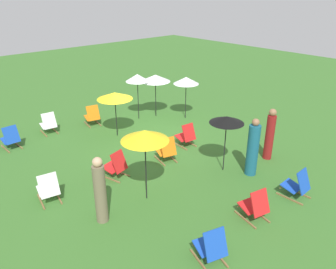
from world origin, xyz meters
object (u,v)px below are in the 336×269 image
deckchair_3 (48,189)px  umbrella_1 (137,78)px  person_1 (100,191)px  deckchair_0 (92,116)px  umbrella_5 (115,96)px  person_2 (270,135)px  deckchair_4 (11,138)px  umbrella_0 (186,81)px  deckchair_7 (166,150)px  person_0 (253,149)px  deckchair_1 (297,185)px  deckchair_8 (255,206)px  deckchair_5 (116,166)px  deckchair_9 (186,136)px  umbrella_3 (227,120)px  umbrella_2 (155,78)px  deckchair_2 (48,124)px  umbrella_4 (145,136)px  deckchair_6 (211,247)px

deckchair_3 → umbrella_1: size_ratio=0.44×
umbrella_1 → person_1: size_ratio=1.12×
deckchair_0 → umbrella_5: 1.96m
umbrella_1 → person_2: umbrella_1 is taller
deckchair_4 → umbrella_0: bearing=161.4°
deckchair_4 → deckchair_7: same height
deckchair_7 → person_0: 2.69m
deckchair_0 → person_0: person_0 is taller
deckchair_3 → umbrella_5: size_ratio=0.50×
deckchair_1 → deckchair_8: size_ratio=0.98×
deckchair_7 → person_0: bearing=133.9°
deckchair_3 → umbrella_0: size_ratio=0.47×
deckchair_5 → deckchair_8: 4.09m
deckchair_8 → deckchair_9: size_ratio=1.02×
deckchair_5 → person_1: person_1 is taller
deckchair_9 → umbrella_3: (0.36, 1.97, 1.28)m
deckchair_3 → umbrella_2: umbrella_2 is taller
umbrella_2 → person_0: bearing=79.5°
deckchair_2 → deckchair_5: bearing=96.6°
deckchair_0 → deckchair_5: same height
umbrella_0 → umbrella_3: umbrella_0 is taller
deckchair_0 → person_2: bearing=124.7°
umbrella_4 → person_2: bearing=168.8°
deckchair_4 → deckchair_9: 6.04m
umbrella_3 → person_0: (-0.43, 0.69, -0.82)m
deckchair_2 → deckchair_3: same height
deckchair_5 → deckchair_1: bearing=111.1°
deckchair_1 → umbrella_2: 7.35m
deckchair_5 → deckchair_6: size_ratio=0.99×
deckchair_3 → deckchair_1: bearing=149.9°
umbrella_5 → umbrella_0: bearing=172.6°
deckchair_5 → umbrella_4: bearing=74.3°
umbrella_0 → deckchair_7: bearing=36.2°
umbrella_2 → deckchair_3: bearing=25.6°
deckchair_7 → person_2: person_2 is taller
deckchair_2 → deckchair_7: 5.00m
deckchair_6 → umbrella_4: 3.01m
deckchair_1 → person_0: person_0 is taller
umbrella_1 → umbrella_5: umbrella_1 is taller
umbrella_4 → person_2: (-4.34, 0.86, -1.00)m
deckchair_5 → deckchair_7: same height
deckchair_3 → deckchair_4: same height
deckchair_1 → person_1: (4.34, -2.61, 0.45)m
umbrella_0 → deckchair_0: bearing=-30.6°
deckchair_4 → umbrella_3: 7.36m
deckchair_3 → umbrella_2: size_ratio=0.46×
deckchair_6 → umbrella_5: bearing=-91.8°
deckchair_9 → umbrella_3: size_ratio=0.47×
umbrella_4 → person_0: size_ratio=1.12×
umbrella_4 → umbrella_1: bearing=-125.5°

